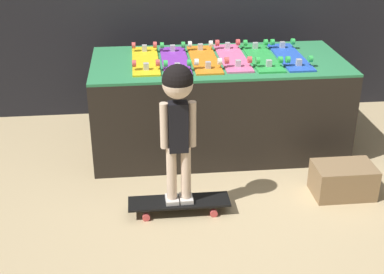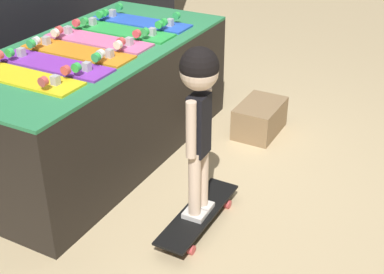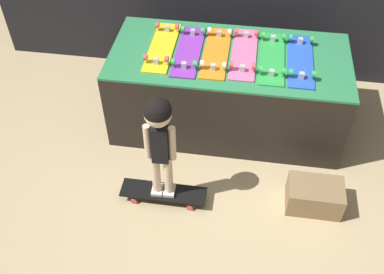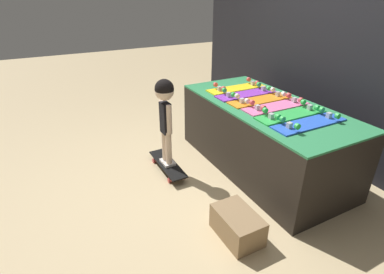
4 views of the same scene
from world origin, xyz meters
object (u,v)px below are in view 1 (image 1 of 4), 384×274
(skateboard_pink_on_rack, at_px, (232,57))
(child, at_px, (178,109))
(skateboard_orange_on_rack, at_px, (204,58))
(skateboard_green_on_rack, at_px, (262,57))
(skateboard_purple_on_rack, at_px, (175,60))
(skateboard_on_floor, at_px, (179,203))
(storage_box, at_px, (343,180))
(skateboard_yellow_on_rack, at_px, (145,60))
(skateboard_blue_on_rack, at_px, (290,56))

(skateboard_pink_on_rack, relative_size, child, 0.77)
(skateboard_orange_on_rack, height_order, skateboard_green_on_rack, same)
(skateboard_purple_on_rack, bearing_deg, skateboard_pink_on_rack, 3.63)
(skateboard_green_on_rack, height_order, child, child)
(skateboard_green_on_rack, height_order, skateboard_on_floor, skateboard_green_on_rack)
(skateboard_pink_on_rack, xyz_separation_m, child, (-0.53, -1.02, -0.01))
(skateboard_pink_on_rack, distance_m, child, 1.15)
(skateboard_purple_on_rack, distance_m, storage_box, 1.59)
(skateboard_yellow_on_rack, relative_size, skateboard_on_floor, 1.07)
(skateboard_pink_on_rack, bearing_deg, skateboard_orange_on_rack, -175.66)
(skateboard_yellow_on_rack, height_order, skateboard_pink_on_rack, same)
(skateboard_pink_on_rack, bearing_deg, child, -117.34)
(skateboard_pink_on_rack, relative_size, skateboard_on_floor, 1.07)
(skateboard_purple_on_rack, height_order, skateboard_on_floor, skateboard_purple_on_rack)
(skateboard_yellow_on_rack, distance_m, skateboard_pink_on_rack, 0.71)
(skateboard_pink_on_rack, bearing_deg, skateboard_purple_on_rack, -176.37)
(skateboard_blue_on_rack, bearing_deg, storage_box, -76.96)
(skateboard_green_on_rack, bearing_deg, skateboard_orange_on_rack, 179.00)
(skateboard_green_on_rack, xyz_separation_m, child, (-0.76, -1.00, -0.01))
(skateboard_green_on_rack, distance_m, skateboard_blue_on_rack, 0.24)
(skateboard_blue_on_rack, distance_m, skateboard_on_floor, 1.58)
(skateboard_yellow_on_rack, xyz_separation_m, skateboard_purple_on_rack, (0.24, -0.03, 0.00))
(skateboard_yellow_on_rack, relative_size, skateboard_green_on_rack, 1.00)
(skateboard_blue_on_rack, height_order, skateboard_on_floor, skateboard_blue_on_rack)
(skateboard_blue_on_rack, relative_size, child, 0.77)
(skateboard_on_floor, xyz_separation_m, storage_box, (1.20, 0.11, 0.04))
(child, bearing_deg, skateboard_green_on_rack, 50.73)
(child, bearing_deg, skateboard_yellow_on_rack, 98.11)
(skateboard_yellow_on_rack, height_order, child, child)
(child, distance_m, storage_box, 1.38)
(skateboard_on_floor, bearing_deg, skateboard_green_on_rack, 52.52)
(skateboard_purple_on_rack, xyz_separation_m, storage_box, (1.15, -0.88, -0.67))
(skateboard_purple_on_rack, xyz_separation_m, skateboard_orange_on_rack, (0.24, 0.01, 0.00))
(skateboard_orange_on_rack, distance_m, skateboard_green_on_rack, 0.47)
(skateboard_orange_on_rack, distance_m, child, 1.05)
(skateboard_pink_on_rack, relative_size, skateboard_green_on_rack, 1.00)
(skateboard_purple_on_rack, bearing_deg, child, -93.32)
(skateboard_blue_on_rack, bearing_deg, skateboard_yellow_on_rack, 178.83)
(skateboard_blue_on_rack, distance_m, storage_box, 1.13)
(skateboard_orange_on_rack, relative_size, skateboard_green_on_rack, 1.00)
(skateboard_purple_on_rack, distance_m, child, 0.99)
(skateboard_yellow_on_rack, xyz_separation_m, storage_box, (1.38, -0.91, -0.67))
(skateboard_orange_on_rack, bearing_deg, child, -106.26)
(skateboard_purple_on_rack, bearing_deg, skateboard_blue_on_rack, 0.15)
(skateboard_purple_on_rack, bearing_deg, skateboard_on_floor, -93.32)
(storage_box, bearing_deg, skateboard_on_floor, -174.68)
(skateboard_orange_on_rack, relative_size, skateboard_pink_on_rack, 1.00)
(storage_box, bearing_deg, skateboard_purple_on_rack, 142.48)
(skateboard_orange_on_rack, bearing_deg, skateboard_on_floor, -106.26)
(skateboard_orange_on_rack, bearing_deg, skateboard_pink_on_rack, 4.34)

